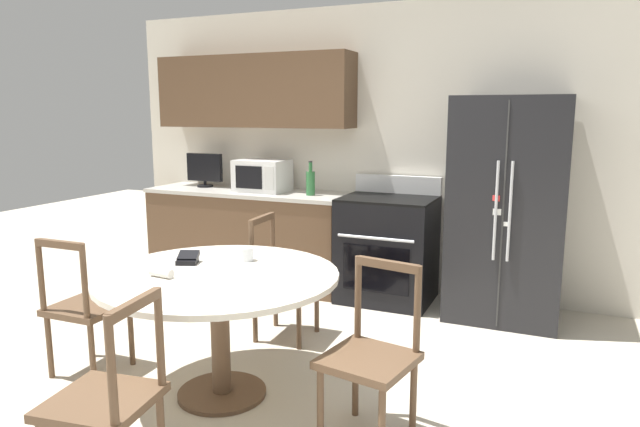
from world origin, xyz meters
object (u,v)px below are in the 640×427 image
microwave (262,176)px  wallet (188,259)px  dining_chair_far (283,280)px  counter_bottle (311,182)px  refrigerator (508,210)px  dining_chair_right (371,357)px  countertop_tv (205,169)px  dining_chair_left (85,308)px  candle_glass (246,255)px  oven_range (387,248)px  dining_chair_near (108,401)px

microwave → wallet: (0.59, -1.99, -0.28)m
microwave → dining_chair_far: size_ratio=0.53×
counter_bottle → refrigerator: bearing=0.1°
microwave → dining_chair_right: 2.90m
countertop_tv → dining_chair_left: bearing=-74.3°
refrigerator → dining_chair_left: refrigerator is taller
counter_bottle → dining_chair_far: (0.27, -1.09, -0.58)m
dining_chair_left → candle_glass: bearing=21.1°
microwave → dining_chair_right: microwave is taller
dining_chair_far → wallet: dining_chair_far is taller
microwave → candle_glass: bearing=-63.7°
wallet → counter_bottle: bearing=91.8°
countertop_tv → dining_chair_left: size_ratio=0.43×
microwave → dining_chair_left: size_ratio=0.53×
oven_range → candle_glass: bearing=-101.9°
oven_range → countertop_tv: (-1.95, 0.07, 0.61)m
candle_glass → wallet: candle_glass is taller
counter_bottle → dining_chair_near: bearing=-82.3°
refrigerator → dining_chair_near: refrigerator is taller
oven_range → candle_glass: 1.83m
dining_chair_near → dining_chair_left: size_ratio=1.00×
dining_chair_right → dining_chair_left: size_ratio=1.00×
refrigerator → dining_chair_right: 2.19m
countertop_tv → dining_chair_far: size_ratio=0.43×
dining_chair_right → dining_chair_left: 1.88m
counter_bottle → wallet: size_ratio=1.93×
refrigerator → countertop_tv: 2.94m
microwave → wallet: microwave is taller
refrigerator → dining_chair_near: 3.28m
countertop_tv → dining_chair_right: size_ratio=0.43×
microwave → wallet: 2.09m
refrigerator → dining_chair_near: (-1.31, -2.97, -0.45)m
dining_chair_right → dining_chair_far: bearing=-34.2°
countertop_tv → microwave: bearing=-3.5°
microwave → countertop_tv: countertop_tv is taller
dining_chair_near → dining_chair_far: bearing=-4.0°
microwave → dining_chair_far: (0.80, -1.15, -0.62)m
dining_chair_left → wallet: 0.76m
oven_range → dining_chair_left: (-1.32, -2.16, -0.03)m
microwave → dining_chair_near: bearing=-72.9°
dining_chair_right → dining_chair_near: bearing=54.8°
dining_chair_near → dining_chair_left: bearing=41.6°
dining_chair_right → candle_glass: 1.06m
microwave → refrigerator: bearing=-1.5°
dining_chair_left → wallet: bearing=15.5°
oven_range → wallet: 2.09m
oven_range → wallet: bearing=-108.8°
dining_chair_far → candle_glass: 0.73m
refrigerator → dining_chair_far: bearing=-142.9°
refrigerator → dining_chair_near: bearing=-113.9°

